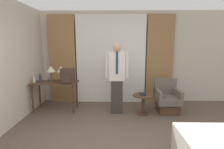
{
  "coord_description": "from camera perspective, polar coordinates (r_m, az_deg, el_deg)",
  "views": [
    {
      "loc": [
        0.12,
        -2.26,
        1.75
      ],
      "look_at": [
        0.05,
        1.85,
        1.03
      ],
      "focal_mm": 28.0,
      "sensor_mm": 36.0,
      "label": 1
    }
  ],
  "objects": [
    {
      "name": "wall_back",
      "position": [
        5.29,
        -0.34,
        5.65
      ],
      "size": [
        10.0,
        0.06,
        2.7
      ],
      "color": "beige",
      "rests_on": "ground_plane"
    },
    {
      "name": "curtain_sheer_center",
      "position": [
        5.17,
        -0.37,
        4.88
      ],
      "size": [
        2.02,
        0.06,
        2.58
      ],
      "color": "white",
      "rests_on": "ground_plane"
    },
    {
      "name": "curtain_drape_left",
      "position": [
        5.4,
        -15.88,
        4.72
      ],
      "size": [
        0.77,
        0.06,
        2.58
      ],
      "color": "#997047",
      "rests_on": "ground_plane"
    },
    {
      "name": "curtain_drape_right",
      "position": [
        5.33,
        15.32,
        4.69
      ],
      "size": [
        0.77,
        0.06,
        2.58
      ],
      "color": "#997047",
      "rests_on": "ground_plane"
    },
    {
      "name": "desk",
      "position": [
        4.81,
        -18.09,
        -3.78
      ],
      "size": [
        1.15,
        0.55,
        0.77
      ],
      "color": "#4C3323",
      "rests_on": "ground_plane"
    },
    {
      "name": "table_lamp_left",
      "position": [
        4.91,
        -19.32,
        1.33
      ],
      "size": [
        0.23,
        0.23,
        0.4
      ],
      "color": "#4C4238",
      "rests_on": "desk"
    },
    {
      "name": "table_lamp_right",
      "position": [
        4.83,
        -16.27,
        1.35
      ],
      "size": [
        0.23,
        0.23,
        0.4
      ],
      "color": "#4C4238",
      "rests_on": "desk"
    },
    {
      "name": "bottle_near_edge",
      "position": [
        4.86,
        -22.39,
        -1.25
      ],
      "size": [
        0.07,
        0.07,
        0.24
      ],
      "color": "#2D3851",
      "rests_on": "desk"
    },
    {
      "name": "bottle_by_lamp",
      "position": [
        4.88,
        -24.1,
        -1.59
      ],
      "size": [
        0.07,
        0.07,
        0.18
      ],
      "color": "silver",
      "rests_on": "desk"
    },
    {
      "name": "backpack",
      "position": [
        4.49,
        -14.34,
        -0.52
      ],
      "size": [
        0.33,
        0.21,
        0.38
      ],
      "color": "#422D23",
      "rests_on": "desk"
    },
    {
      "name": "person",
      "position": [
        4.33,
        1.59,
        -0.39
      ],
      "size": [
        0.58,
        0.21,
        1.76
      ],
      "color": "#38332D",
      "rests_on": "ground_plane"
    },
    {
      "name": "armchair",
      "position": [
        4.79,
        17.52,
        -7.93
      ],
      "size": [
        0.58,
        0.63,
        0.83
      ],
      "color": "#4C3323",
      "rests_on": "ground_plane"
    },
    {
      "name": "side_table",
      "position": [
        4.47,
        10.08,
        -8.53
      ],
      "size": [
        0.52,
        0.52,
        0.5
      ],
      "color": "#4C3323",
      "rests_on": "ground_plane"
    },
    {
      "name": "book",
      "position": [
        4.43,
        10.04,
        -6.3
      ],
      "size": [
        0.14,
        0.23,
        0.03
      ],
      "color": "black",
      "rests_on": "side_table"
    }
  ]
}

